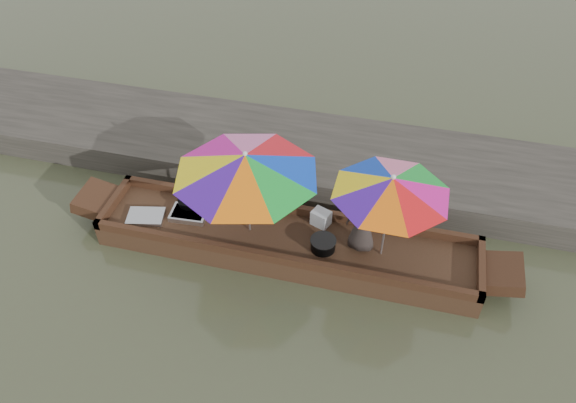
% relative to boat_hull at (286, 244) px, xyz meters
% --- Properties ---
extents(water, '(80.00, 80.00, 0.00)m').
position_rel_boat_hull_xyz_m(water, '(0.00, 0.00, -0.17)').
color(water, '#454C33').
rests_on(water, ground).
extents(dock, '(22.00, 2.20, 0.50)m').
position_rel_boat_hull_xyz_m(dock, '(0.00, 2.20, 0.08)').
color(dock, '#2D2B26').
rests_on(dock, ground).
extents(boat_hull, '(5.99, 1.20, 0.35)m').
position_rel_boat_hull_xyz_m(boat_hull, '(0.00, 0.00, 0.00)').
color(boat_hull, '#342014').
rests_on(boat_hull, water).
extents(cooking_pot, '(0.36, 0.36, 0.19)m').
position_rel_boat_hull_xyz_m(cooking_pot, '(-1.71, 0.25, 0.27)').
color(cooking_pot, black).
rests_on(cooking_pot, boat_hull).
extents(tray_crayfish, '(0.61, 0.44, 0.09)m').
position_rel_boat_hull_xyz_m(tray_crayfish, '(-1.65, 0.06, 0.22)').
color(tray_crayfish, silver).
rests_on(tray_crayfish, boat_hull).
extents(tray_scallop, '(0.65, 0.52, 0.06)m').
position_rel_boat_hull_xyz_m(tray_scallop, '(-2.31, -0.16, 0.21)').
color(tray_scallop, silver).
rests_on(tray_scallop, boat_hull).
extents(charcoal_grill, '(0.38, 0.38, 0.18)m').
position_rel_boat_hull_xyz_m(charcoal_grill, '(0.61, -0.12, 0.26)').
color(charcoal_grill, black).
rests_on(charcoal_grill, boat_hull).
extents(supply_bag, '(0.34, 0.31, 0.26)m').
position_rel_boat_hull_xyz_m(supply_bag, '(0.47, 0.40, 0.30)').
color(supply_bag, silver).
rests_on(supply_bag, boat_hull).
extents(vendor, '(0.56, 0.38, 1.09)m').
position_rel_boat_hull_xyz_m(vendor, '(1.15, 0.07, 0.72)').
color(vendor, '#2E2724').
rests_on(vendor, boat_hull).
extents(umbrella_bow, '(2.48, 2.48, 1.55)m').
position_rel_boat_hull_xyz_m(umbrella_bow, '(-0.60, 0.00, 0.95)').
color(umbrella_bow, blue).
rests_on(umbrella_bow, boat_hull).
extents(umbrella_stern, '(2.21, 2.21, 1.55)m').
position_rel_boat_hull_xyz_m(umbrella_stern, '(1.48, 0.00, 0.95)').
color(umbrella_stern, '#E51493').
rests_on(umbrella_stern, boat_hull).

